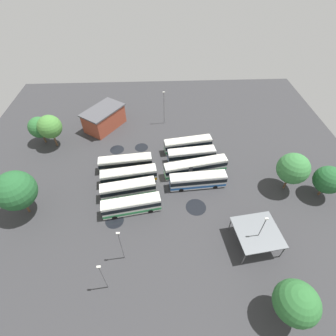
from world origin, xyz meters
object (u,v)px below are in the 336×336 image
Objects in this scene: tree_north_edge at (39,127)px; tree_northwest at (15,191)px; bus_row0_slot2 at (129,176)px; tree_east_edge at (50,127)px; bus_row1_slot2 at (195,167)px; lamp_post_by_building at (164,107)px; bus_row0_slot1 at (128,189)px; maintenance_shelter at (258,232)px; lamp_post_near_entrance at (260,232)px; lamp_post_mid_lot at (121,245)px; tree_northeast at (293,169)px; bus_row0_slot3 at (126,163)px; depot_building at (104,118)px; bus_row1_slot1 at (198,180)px; bus_row0_slot0 at (131,206)px; bus_row1_slot3 at (191,155)px; tree_west_edge at (328,180)px; lamp_post_far_corner at (103,276)px; tree_south_edge at (296,303)px; bus_row1_slot4 at (188,145)px.

tree_northwest is (3.37, -22.03, 1.86)m from tree_north_edge.
tree_east_edge is at bearing 145.77° from bus_row0_slot2.
lamp_post_by_building is at bearing 107.67° from bus_row1_slot2.
maintenance_shelter is at bearing -27.46° from bus_row0_slot1.
lamp_post_near_entrance reaches higher than bus_row0_slot1.
lamp_post_mid_lot is at bearing -89.33° from bus_row0_slot2.
bus_row0_slot3 is at bearing 168.03° from tree_northeast.
depot_building is (-8.18, 24.77, 0.93)m from bus_row0_slot1.
bus_row1_slot1 is at bearing -75.11° from lamp_post_by_building.
bus_row0_slot0 is at bearing -156.56° from bus_row1_slot1.
lamp_post_near_entrance is at bearing -68.70° from bus_row1_slot3.
bus_row0_slot1 is 1.39× the size of lamp_post_mid_lot.
maintenance_shelter is 1.12× the size of tree_west_edge.
lamp_post_mid_lot is at bearing -27.92° from tree_northwest.
tree_northeast is (19.24, -9.32, 4.07)m from bus_row1_slot3.
tree_west_edge reaches higher than bus_row1_slot3.
lamp_post_far_corner is 0.89× the size of lamp_post_near_entrance.
bus_row0_slot0 is at bearing -143.83° from bus_row1_slot2.
bus_row0_slot0 is 29.90m from tree_east_edge.
bus_row1_slot2 is at bearing -72.33° from lamp_post_by_building.
lamp_post_near_entrance is at bearing 96.50° from tree_south_edge.
bus_row1_slot1 is 1.07× the size of bus_row1_slot3.
bus_row0_slot0 is 19.36m from bus_row1_slot3.
tree_north_edge is (-36.83, 4.94, 2.80)m from bus_row1_slot4.
bus_row0_slot3 is at bearing -172.66° from bus_row1_slot3.
bus_row1_slot2 is at bearing -7.17° from bus_row0_slot3.
bus_row1_slot1 is at bearing 8.49° from tree_northwest.
bus_row0_slot2 is at bearing -157.31° from bus_row1_slot3.
tree_northeast reaches higher than tree_south_edge.
lamp_post_far_corner is at bearing -41.04° from tree_northwest.
tree_north_edge is at bearing 138.15° from tree_south_edge.
bus_row0_slot2 is 21.37m from tree_northwest.
bus_row1_slot3 is at bearing 96.35° from bus_row1_slot2.
tree_north_edge is 0.72× the size of tree_northwest.
maintenance_shelter is (23.14, -12.02, 1.61)m from bus_row0_slot1.
bus_row0_slot3 is at bearing 31.14° from tree_northwest.
bus_row0_slot1 is 17.28m from bus_row1_slot3.
maintenance_shelter is at bearing -148.85° from tree_west_edge.
bus_row1_slot3 is (15.38, 1.98, -0.00)m from bus_row0_slot3.
depot_building is (-22.42, 14.98, 0.93)m from bus_row1_slot3.
lamp_post_mid_lot is 22.48m from tree_northwest.
tree_northwest reaches higher than tree_north_edge.
maintenance_shelter is 1.01× the size of lamp_post_mid_lot.
maintenance_shelter is 26.14m from lamp_post_far_corner.
tree_northwest is (-34.39, -5.13, 4.65)m from bus_row1_slot1.
bus_row1_slot2 and bus_row1_slot3 have the same top height.
bus_row0_slot2 is 33.99m from tree_northeast.
bus_row1_slot1 is at bearing -85.58° from bus_row1_slot4.
bus_row0_slot2 is at bearing 172.21° from tree_west_edge.
bus_row1_slot3 is 1.36× the size of maintenance_shelter.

